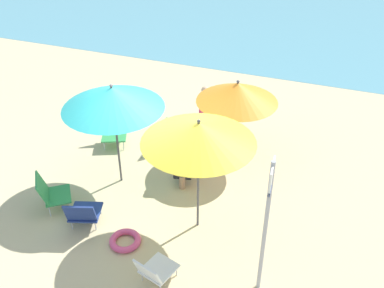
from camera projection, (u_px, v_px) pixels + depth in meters
name	position (u px, v px, depth m)	size (l,w,h in m)	color
ground_plane	(147.00, 187.00, 8.63)	(40.00, 40.00, 0.00)	#CCB789
umbrella_teal	(112.00, 98.00, 7.79)	(1.83, 1.83, 2.08)	#4C4C51
umbrella_orange	(237.00, 92.00, 8.63)	(1.61, 1.61, 1.78)	#4C4C51
umbrella_yellow	(199.00, 133.00, 6.71)	(1.79, 1.79, 2.12)	#4C4C51
beach_chair_a	(172.00, 136.00, 9.61)	(0.57, 0.52, 0.59)	#33934C
beach_chair_b	(114.00, 129.00, 9.74)	(0.70, 0.72, 0.68)	#33934C
beach_chair_c	(50.00, 192.00, 7.91)	(0.75, 0.75, 0.71)	#33934C
beach_chair_d	(83.00, 213.00, 7.57)	(0.67, 0.74, 0.63)	navy
beach_chair_e	(154.00, 270.00, 6.59)	(0.59, 0.67, 0.54)	white
person_a	(184.00, 158.00, 8.57)	(0.42, 0.56, 0.97)	black
person_b	(207.00, 105.00, 10.45)	(0.53, 0.45, 0.92)	#DB3866
warning_sign	(267.00, 214.00, 5.86)	(0.06, 0.41, 2.31)	#ADADB2
swim_ring	(125.00, 241.00, 7.37)	(0.53, 0.53, 0.11)	#E54C7F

